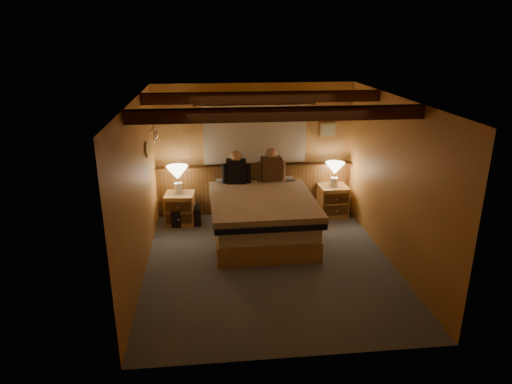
{
  "coord_description": "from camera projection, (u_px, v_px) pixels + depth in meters",
  "views": [
    {
      "loc": [
        -0.84,
        -5.98,
        3.24
      ],
      "look_at": [
        -0.16,
        0.4,
        0.98
      ],
      "focal_mm": 32.0,
      "sensor_mm": 36.0,
      "label": 1
    }
  ],
  "objects": [
    {
      "name": "floor",
      "position": [
        269.0,
        263.0,
        6.77
      ],
      "size": [
        4.2,
        4.2,
        0.0
      ],
      "primitive_type": "plane",
      "color": "#4D525B",
      "rests_on": "ground"
    },
    {
      "name": "lamp_right",
      "position": [
        335.0,
        170.0,
        8.23
      ],
      "size": [
        0.35,
        0.35,
        0.45
      ],
      "color": "white",
      "rests_on": "nightstand_right"
    },
    {
      "name": "bed",
      "position": [
        262.0,
        216.0,
        7.51
      ],
      "size": [
        1.68,
        2.15,
        0.73
      ],
      "rotation": [
        0.0,
        0.0,
        0.01
      ],
      "color": "tan",
      "rests_on": "floor"
    },
    {
      "name": "ceiling",
      "position": [
        271.0,
        100.0,
        5.98
      ],
      "size": [
        4.2,
        4.2,
        0.0
      ],
      "primitive_type": "plane",
      "rotation": [
        3.14,
        0.0,
        0.0
      ],
      "color": "#D8A251",
      "rests_on": "wall_back"
    },
    {
      "name": "wall_right",
      "position": [
        394.0,
        182.0,
        6.56
      ],
      "size": [
        0.0,
        4.2,
        4.2
      ],
      "primitive_type": "plane",
      "rotation": [
        1.57,
        0.0,
        -1.57
      ],
      "color": "gold",
      "rests_on": "floor"
    },
    {
      "name": "nightstand_left",
      "position": [
        180.0,
        208.0,
        8.09
      ],
      "size": [
        0.54,
        0.5,
        0.55
      ],
      "rotation": [
        0.0,
        0.0,
        -0.09
      ],
      "color": "tan",
      "rests_on": "floor"
    },
    {
      "name": "ceiling_beams",
      "position": [
        269.0,
        105.0,
        6.15
      ],
      "size": [
        3.6,
        1.65,
        0.16
      ],
      "color": "#451F11",
      "rests_on": "ceiling"
    },
    {
      "name": "curtain_window",
      "position": [
        255.0,
        133.0,
        8.17
      ],
      "size": [
        2.18,
        0.09,
        1.11
      ],
      "color": "#451F11",
      "rests_on": "wall_back"
    },
    {
      "name": "coat_rail",
      "position": [
        154.0,
        133.0,
        7.52
      ],
      "size": [
        0.05,
        0.55,
        0.24
      ],
      "color": "silver",
      "rests_on": "wall_left"
    },
    {
      "name": "framed_print",
      "position": [
        328.0,
        129.0,
        8.34
      ],
      "size": [
        0.3,
        0.04,
        0.25
      ],
      "color": "tan",
      "rests_on": "wall_back"
    },
    {
      "name": "nightstand_right",
      "position": [
        333.0,
        200.0,
        8.46
      ],
      "size": [
        0.52,
        0.47,
        0.56
      ],
      "rotation": [
        0.0,
        0.0,
        0.02
      ],
      "color": "tan",
      "rests_on": "floor"
    },
    {
      "name": "wainscot",
      "position": [
        255.0,
        188.0,
        8.52
      ],
      "size": [
        3.6,
        0.23,
        0.94
      ],
      "color": "brown",
      "rests_on": "wall_back"
    },
    {
      "name": "lamp_left",
      "position": [
        178.0,
        174.0,
        7.92
      ],
      "size": [
        0.38,
        0.38,
        0.49
      ],
      "color": "white",
      "rests_on": "nightstand_left"
    },
    {
      "name": "duffel_bag",
      "position": [
        186.0,
        216.0,
        8.08
      ],
      "size": [
        0.53,
        0.33,
        0.37
      ],
      "rotation": [
        0.0,
        0.0,
        0.05
      ],
      "color": "black",
      "rests_on": "floor"
    },
    {
      "name": "wall_front",
      "position": [
        300.0,
        255.0,
        4.41
      ],
      "size": [
        3.6,
        0.0,
        3.6
      ],
      "primitive_type": "plane",
      "rotation": [
        -1.57,
        0.0,
        0.0
      ],
      "color": "gold",
      "rests_on": "floor"
    },
    {
      "name": "wall_back",
      "position": [
        254.0,
        150.0,
        8.34
      ],
      "size": [
        3.6,
        0.0,
        3.6
      ],
      "primitive_type": "plane",
      "rotation": [
        1.57,
        0.0,
        0.0
      ],
      "color": "gold",
      "rests_on": "floor"
    },
    {
      "name": "person_left",
      "position": [
        236.0,
        170.0,
        7.95
      ],
      "size": [
        0.5,
        0.22,
        0.61
      ],
      "rotation": [
        0.0,
        0.0,
        -0.08
      ],
      "color": "black",
      "rests_on": "bed"
    },
    {
      "name": "wall_left",
      "position": [
        139.0,
        191.0,
        6.19
      ],
      "size": [
        0.0,
        4.2,
        4.2
      ],
      "primitive_type": "plane",
      "rotation": [
        1.57,
        0.0,
        1.57
      ],
      "color": "gold",
      "rests_on": "floor"
    },
    {
      "name": "person_right",
      "position": [
        271.0,
        167.0,
        8.08
      ],
      "size": [
        0.51,
        0.23,
        0.63
      ],
      "rotation": [
        0.0,
        0.0,
        0.08
      ],
      "color": "#4F341F",
      "rests_on": "bed"
    }
  ]
}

